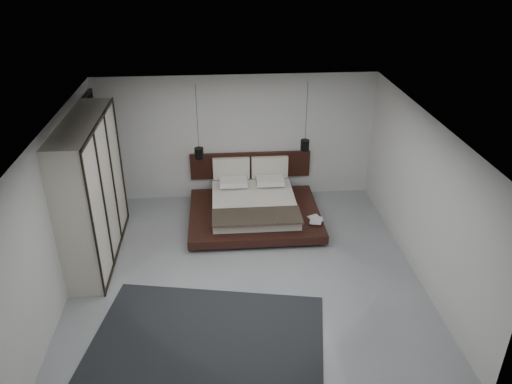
{
  "coord_description": "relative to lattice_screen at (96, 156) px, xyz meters",
  "views": [
    {
      "loc": [
        -0.4,
        -7.25,
        5.37
      ],
      "look_at": [
        0.27,
        1.2,
        0.98
      ],
      "focal_mm": 35.0,
      "sensor_mm": 36.0,
      "label": 1
    }
  ],
  "objects": [
    {
      "name": "pendant_right",
      "position": [
        4.34,
        -0.12,
        0.17
      ],
      "size": [
        0.18,
        0.18,
        1.45
      ],
      "color": "black",
      "rests_on": "ceiling"
    },
    {
      "name": "book_upper",
      "position": [
        4.32,
        -1.21,
        -1.01
      ],
      "size": [
        0.32,
        0.37,
        0.02
      ],
      "primitive_type": "imported",
      "rotation": [
        0.0,
        0.0,
        -0.33
      ],
      "color": "#99724C",
      "rests_on": "book_lower"
    },
    {
      "name": "wall_left",
      "position": [
        -0.05,
        -2.45,
        0.1
      ],
      "size": [
        0.0,
        6.0,
        6.0
      ],
      "primitive_type": "plane",
      "rotation": [
        1.57,
        0.0,
        1.57
      ],
      "color": "silver",
      "rests_on": "floor"
    },
    {
      "name": "wall_right",
      "position": [
        5.95,
        -2.45,
        0.1
      ],
      "size": [
        0.0,
        6.0,
        6.0
      ],
      "primitive_type": "plane",
      "rotation": [
        1.57,
        0.0,
        -1.57
      ],
      "color": "silver",
      "rests_on": "floor"
    },
    {
      "name": "wall_back",
      "position": [
        2.95,
        0.55,
        0.1
      ],
      "size": [
        6.0,
        0.0,
        6.0
      ],
      "primitive_type": "plane",
      "rotation": [
        1.57,
        0.0,
        0.0
      ],
      "color": "silver",
      "rests_on": "floor"
    },
    {
      "name": "floor",
      "position": [
        2.95,
        -2.45,
        -1.3
      ],
      "size": [
        6.0,
        6.0,
        0.0
      ],
      "primitive_type": "plane",
      "color": "#989BA0",
      "rests_on": "ground"
    },
    {
      "name": "rug",
      "position": [
        2.26,
        -4.15,
        -1.29
      ],
      "size": [
        3.8,
        3.02,
        0.01
      ],
      "primitive_type": "cube",
      "rotation": [
        0.0,
        0.0,
        -0.19
      ],
      "color": "black",
      "rests_on": "floor"
    },
    {
      "name": "wardrobe",
      "position": [
        0.25,
        -1.62,
        0.01
      ],
      "size": [
        0.63,
        2.67,
        2.62
      ],
      "color": "beige",
      "rests_on": "floor"
    },
    {
      "name": "wall_front",
      "position": [
        2.95,
        -5.45,
        0.1
      ],
      "size": [
        6.0,
        0.0,
        6.0
      ],
      "primitive_type": "plane",
      "rotation": [
        -1.57,
        0.0,
        0.0
      ],
      "color": "silver",
      "rests_on": "floor"
    },
    {
      "name": "pendant_left",
      "position": [
        2.13,
        -0.12,
        0.06
      ],
      "size": [
        0.19,
        0.19,
        1.56
      ],
      "color": "black",
      "rests_on": "ceiling"
    },
    {
      "name": "book_lower",
      "position": [
        4.34,
        -1.18,
        -1.04
      ],
      "size": [
        0.33,
        0.37,
        0.03
      ],
      "primitive_type": "imported",
      "rotation": [
        0.0,
        0.0,
        0.4
      ],
      "color": "#99724C",
      "rests_on": "bed"
    },
    {
      "name": "ceiling",
      "position": [
        2.95,
        -2.45,
        1.5
      ],
      "size": [
        6.0,
        6.0,
        0.0
      ],
      "primitive_type": "plane",
      "rotation": [
        3.14,
        0.0,
        0.0
      ],
      "color": "white",
      "rests_on": "wall_back"
    },
    {
      "name": "lattice_screen",
      "position": [
        0.0,
        0.0,
        0.0
      ],
      "size": [
        0.05,
        0.9,
        2.6
      ],
      "primitive_type": "cube",
      "color": "black",
      "rests_on": "floor"
    },
    {
      "name": "bed",
      "position": [
        3.23,
        -0.54,
        -1.02
      ],
      "size": [
        2.68,
        2.35,
        1.06
      ],
      "color": "black",
      "rests_on": "floor"
    }
  ]
}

